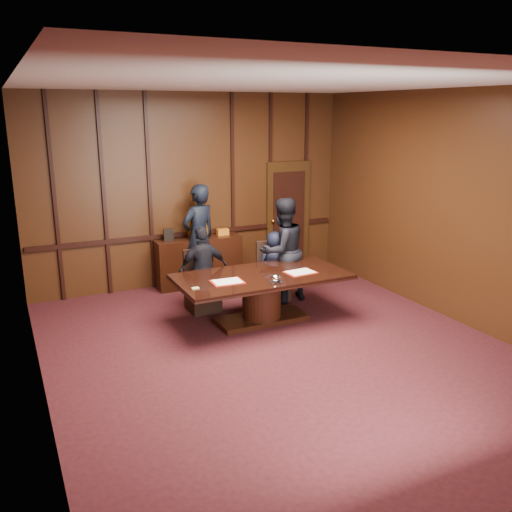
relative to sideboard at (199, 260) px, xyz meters
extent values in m
plane|color=black|center=(0.00, -3.26, -0.49)|extent=(7.00, 7.00, 0.00)
plane|color=silver|center=(0.00, -3.26, 3.01)|extent=(7.00, 7.00, 0.00)
cube|color=black|center=(0.00, 0.24, 1.26)|extent=(6.00, 0.04, 3.50)
cube|color=black|center=(-3.00, -3.26, 1.26)|extent=(0.04, 7.00, 3.50)
cube|color=black|center=(3.00, -3.26, 1.26)|extent=(0.04, 7.00, 3.50)
cube|color=black|center=(0.00, 0.21, 0.46)|extent=(5.90, 0.05, 0.08)
cube|color=black|center=(2.00, 0.20, 0.61)|extent=(0.95, 0.06, 2.20)
sphere|color=gold|center=(1.63, 0.13, 0.56)|extent=(0.08, 0.08, 0.08)
cube|color=black|center=(0.00, 0.00, -0.04)|extent=(1.60, 0.45, 0.90)
cube|color=black|center=(-0.70, 0.00, -0.46)|extent=(0.12, 0.40, 0.06)
cube|color=black|center=(0.70, 0.00, -0.46)|extent=(0.12, 0.40, 0.06)
cube|color=gold|center=(0.00, 0.00, 0.65)|extent=(0.34, 0.18, 0.48)
cylinder|color=white|center=(0.00, -0.10, 0.71)|extent=(0.22, 0.03, 0.22)
cone|color=gold|center=(0.00, 0.00, 0.97)|extent=(0.14, 0.14, 0.16)
cube|color=black|center=(-0.55, 0.02, 0.52)|extent=(0.18, 0.04, 0.22)
cube|color=#C46217|center=(0.50, 0.02, 0.47)|extent=(0.22, 0.12, 0.12)
cube|color=black|center=(0.24, -2.16, -0.45)|extent=(1.40, 0.60, 0.08)
cylinder|color=black|center=(0.24, -2.16, -0.10)|extent=(0.60, 0.60, 0.62)
cube|color=black|center=(0.24, -2.16, 0.22)|extent=(2.62, 1.32, 0.02)
cube|color=black|center=(0.24, -2.16, 0.24)|extent=(2.60, 1.30, 0.06)
cube|color=#9D1C0E|center=(-0.38, -2.29, 0.28)|extent=(0.48, 0.36, 0.01)
cube|color=white|center=(-0.38, -2.29, 0.29)|extent=(0.42, 0.30, 0.01)
cube|color=#9D1C0E|center=(0.82, -2.34, 0.28)|extent=(0.48, 0.36, 0.01)
cube|color=white|center=(0.82, -2.34, 0.29)|extent=(0.42, 0.31, 0.01)
cube|color=white|center=(0.24, -2.61, 0.28)|extent=(0.20, 0.14, 0.01)
ellipsoid|color=white|center=(0.24, -2.61, 0.34)|extent=(0.13, 0.13, 0.10)
cube|color=#D2BF67|center=(-0.89, -2.36, 0.28)|extent=(0.10, 0.07, 0.01)
cube|color=black|center=(-0.41, -1.31, -0.26)|extent=(0.49, 0.49, 0.46)
cube|color=black|center=(-0.41, -1.10, 0.23)|extent=(0.48, 0.07, 0.55)
cylinder|color=black|center=(-0.61, -1.51, -0.37)|extent=(0.04, 0.04, 0.23)
cylinder|color=black|center=(-0.21, -1.11, -0.37)|extent=(0.04, 0.04, 0.23)
cube|color=black|center=(0.89, -1.31, -0.26)|extent=(0.52, 0.52, 0.46)
cube|color=black|center=(0.91, -1.10, 0.23)|extent=(0.48, 0.10, 0.55)
cylinder|color=black|center=(0.69, -1.51, -0.37)|extent=(0.04, 0.04, 0.23)
cylinder|color=black|center=(1.09, -1.11, -0.37)|extent=(0.04, 0.04, 0.23)
imported|color=black|center=(-0.41, -1.36, 0.22)|extent=(0.83, 0.36, 1.41)
imported|color=black|center=(0.89, -1.36, 0.12)|extent=(0.66, 0.50, 1.21)
imported|color=black|center=(-0.04, -0.16, 0.47)|extent=(0.81, 0.66, 1.92)
imported|color=black|center=(0.98, -1.46, 0.41)|extent=(0.97, 0.81, 1.78)
camera|label=1|loc=(-3.24, -9.22, 2.70)|focal=38.00mm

